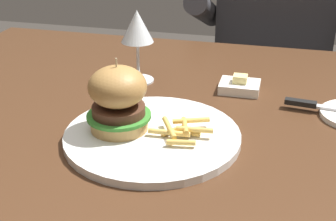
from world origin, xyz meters
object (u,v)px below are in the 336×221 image
object	(u,v)px
table_knife	(329,107)
diner_person	(270,72)
burger_sandwich	(118,99)
wine_glass	(137,29)
main_plate	(152,136)
butter_dish	(240,86)

from	to	relation	value
table_knife	diner_person	size ratio (longest dim) A/B	0.18
burger_sandwich	wine_glass	world-z (taller)	wine_glass
wine_glass	table_knife	distance (m)	0.42
main_plate	diner_person	distance (m)	0.89
wine_glass	diner_person	size ratio (longest dim) A/B	0.14
main_plate	table_knife	world-z (taller)	table_knife
main_plate	wine_glass	bearing A→B (deg)	112.49
burger_sandwich	diner_person	size ratio (longest dim) A/B	0.11
table_knife	main_plate	bearing A→B (deg)	-148.96
diner_person	butter_dish	bearing A→B (deg)	-94.62
main_plate	burger_sandwich	size ratio (longest dim) A/B	2.35
butter_dish	diner_person	world-z (taller)	diner_person
main_plate	table_knife	xyz separation A→B (m)	(0.30, 0.18, 0.01)
burger_sandwich	table_knife	xyz separation A→B (m)	(0.36, 0.18, -0.06)
table_knife	wine_glass	bearing A→B (deg)	169.92
butter_dish	diner_person	size ratio (longest dim) A/B	0.07
table_knife	diner_person	xyz separation A→B (m)	(-0.13, 0.67, -0.19)
main_plate	diner_person	xyz separation A→B (m)	(0.17, 0.85, -0.18)
wine_glass	butter_dish	size ratio (longest dim) A/B	1.92
table_knife	diner_person	distance (m)	0.71
main_plate	butter_dish	distance (m)	0.28
wine_glass	main_plate	bearing A→B (deg)	-67.51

